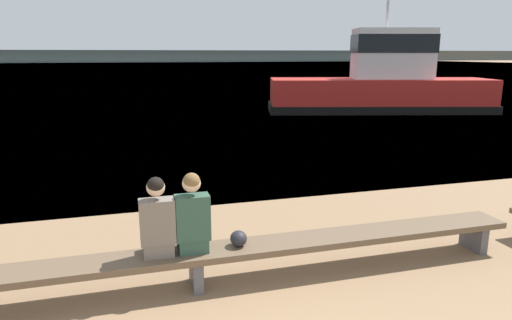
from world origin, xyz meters
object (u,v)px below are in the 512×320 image
object	(u,v)px
bench_main	(196,257)
tugboat_red	(383,86)
person_left	(157,221)
person_right	(192,217)
shopping_bag	(239,238)

from	to	relation	value
bench_main	tugboat_red	distance (m)	18.76
bench_main	tugboat_red	size ratio (longest dim) A/B	0.78
person_left	person_right	world-z (taller)	person_right
person_right	shopping_bag	world-z (taller)	person_right
person_right	shopping_bag	size ratio (longest dim) A/B	4.23
shopping_bag	tugboat_red	size ratio (longest dim) A/B	0.02
bench_main	shopping_bag	world-z (taller)	shopping_bag
person_right	bench_main	bearing A→B (deg)	7.88
bench_main	person_left	distance (m)	0.66
tugboat_red	person_left	bearing A→B (deg)	156.54
bench_main	shopping_bag	xyz separation A→B (m)	(0.54, 0.01, 0.17)
person_right	tugboat_red	distance (m)	18.76
shopping_bag	person_right	bearing A→B (deg)	-178.65
person_right	person_left	bearing A→B (deg)	179.91
shopping_bag	person_left	bearing A→B (deg)	-179.25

